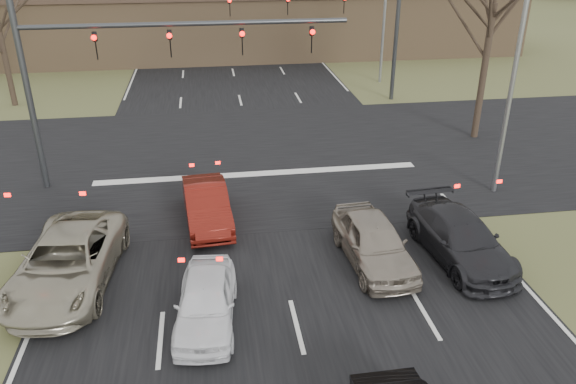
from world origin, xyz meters
The scene contains 11 objects.
road_main centered at (0.00, 60.00, 0.01)m, with size 14.00×300.00×0.02m, color black.
road_cross centered at (0.00, 15.00, 0.01)m, with size 200.00×14.00×0.02m, color black.
building centered at (2.00, 38.00, 2.67)m, with size 42.40×10.40×5.30m.
mast_arm_near centered at (-5.23, 13.00, 5.07)m, with size 12.12×0.24×8.00m.
mast_arm_far centered at (6.18, 23.00, 5.02)m, with size 11.12×0.24×8.00m.
streetlight_right_near centered at (8.82, 10.00, 5.59)m, with size 2.34×0.25×10.00m.
car_silver_suv centered at (-6.22, 5.89, 0.76)m, with size 2.52×5.47×1.52m, color #A19A82.
car_white_sedan centered at (-2.31, 3.58, 0.64)m, with size 1.52×3.78×1.29m, color white.
car_charcoal_sedan centered at (5.57, 5.59, 0.69)m, with size 1.95×4.79×1.39m, color black.
car_red_ahead centered at (-2.19, 9.08, 0.69)m, with size 1.45×4.17×1.37m, color #63150E.
car_silver_ahead centered at (2.83, 5.73, 0.73)m, with size 1.73×4.30×1.47m, color gray.
Camera 1 is at (-1.94, -8.54, 9.52)m, focal length 35.00 mm.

